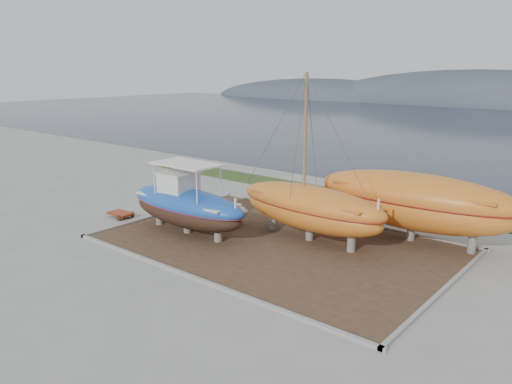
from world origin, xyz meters
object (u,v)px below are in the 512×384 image
Objects in this scene: blue_caique at (186,198)px; orange_sailboat at (312,159)px; white_dinghy at (219,214)px; red_trailer at (121,215)px; orange_bare_hull at (413,208)px.

orange_sailboat is (6.14, 3.46, 2.48)m from blue_caique.
white_dinghy is at bearing 87.35° from blue_caique.
white_dinghy is at bearing 25.95° from red_trailer.
blue_caique is 2.26× the size of white_dinghy.
white_dinghy reaches higher than red_trailer.
white_dinghy is 1.60× the size of red_trailer.
orange_bare_hull is (10.37, 4.44, 1.27)m from white_dinghy.
orange_sailboat is at bearing -142.47° from orange_bare_hull.
orange_sailboat reaches higher than red_trailer.
blue_caique is 2.95m from white_dinghy.
red_trailer is at bearing -157.81° from orange_sailboat.
orange_bare_hull reaches higher than white_dinghy.
red_trailer is (-11.79, -4.03, -4.42)m from orange_sailboat.
red_trailer is (-5.76, -3.12, -0.46)m from white_dinghy.
white_dinghy is 7.28m from orange_sailboat.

